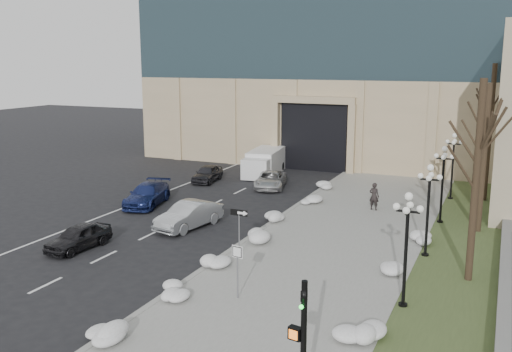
# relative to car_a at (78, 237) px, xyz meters

# --- Properties ---
(ground) EXTENTS (160.00, 160.00, 0.00)m
(ground) POSITION_rel_car_a_xyz_m (8.51, -6.51, -0.66)
(ground) COLOR black
(ground) RESTS_ON ground
(sidewalk) EXTENTS (9.00, 40.00, 0.12)m
(sidewalk) POSITION_rel_car_a_xyz_m (12.01, 7.49, -0.60)
(sidewalk) COLOR #959690
(sidewalk) RESTS_ON ground
(curb) EXTENTS (0.30, 40.00, 0.14)m
(curb) POSITION_rel_car_a_xyz_m (7.51, 7.49, -0.59)
(curb) COLOR #959690
(curb) RESTS_ON ground
(grass_strip) EXTENTS (4.00, 40.00, 0.10)m
(grass_strip) POSITION_rel_car_a_xyz_m (18.51, 7.49, -0.61)
(grass_strip) COLOR #3C4B25
(grass_strip) RESTS_ON ground
(stone_wall) EXTENTS (0.50, 30.00, 0.70)m
(stone_wall) POSITION_rel_car_a_xyz_m (20.51, 9.49, -0.31)
(stone_wall) COLOR slate
(stone_wall) RESTS_ON ground
(car_a) EXTENTS (1.88, 3.98, 1.31)m
(car_a) POSITION_rel_car_a_xyz_m (0.00, 0.00, 0.00)
(car_a) COLOR black
(car_a) RESTS_ON ground
(car_b) EXTENTS (2.45, 4.88, 1.54)m
(car_b) POSITION_rel_car_a_xyz_m (3.36, 5.64, 0.11)
(car_b) COLOR #A9ADB1
(car_b) RESTS_ON ground
(car_c) EXTENTS (3.16, 5.36, 1.46)m
(car_c) POSITION_rel_car_a_xyz_m (-1.97, 9.13, 0.07)
(car_c) COLOR navy
(car_c) RESTS_ON ground
(car_d) EXTENTS (3.15, 4.94, 1.27)m
(car_d) POSITION_rel_car_a_xyz_m (3.70, 17.45, -0.02)
(car_d) COLOR #BCBCBC
(car_d) RESTS_ON ground
(car_e) EXTENTS (2.10, 4.13, 1.35)m
(car_e) POSITION_rel_car_a_xyz_m (-1.86, 17.47, 0.02)
(car_e) COLOR #2C2C30
(car_e) RESTS_ON ground
(pedestrian) EXTENTS (0.72, 0.54, 1.81)m
(pedestrian) POSITION_rel_car_a_xyz_m (12.53, 13.68, 0.37)
(pedestrian) COLOR black
(pedestrian) RESTS_ON sidewalk
(box_truck) EXTENTS (3.07, 6.77, 2.07)m
(box_truck) POSITION_rel_car_a_xyz_m (1.18, 22.13, 0.35)
(box_truck) COLOR silver
(box_truck) RESTS_ON ground
(one_way_sign) EXTENTS (0.95, 0.25, 2.57)m
(one_way_sign) POSITION_rel_car_a_xyz_m (8.55, 1.92, 1.46)
(one_way_sign) COLOR slate
(one_way_sign) RESTS_ON ground
(keep_sign) EXTENTS (0.51, 0.12, 2.37)m
(keep_sign) POSITION_rel_car_a_xyz_m (10.45, -2.53, 1.08)
(keep_sign) COLOR slate
(keep_sign) RESTS_ON ground
(snow_clump_a) EXTENTS (1.10, 1.60, 0.36)m
(snow_clump_a) POSITION_rel_car_a_xyz_m (7.64, -7.96, -0.36)
(snow_clump_a) COLOR white
(snow_clump_a) RESTS_ON sidewalk
(snow_clump_b) EXTENTS (1.10, 1.60, 0.36)m
(snow_clump_b) POSITION_rel_car_a_xyz_m (7.98, -3.43, -0.36)
(snow_clump_b) COLOR white
(snow_clump_b) RESTS_ON sidewalk
(snow_clump_c) EXTENTS (1.10, 1.60, 0.36)m
(snow_clump_c) POSITION_rel_car_a_xyz_m (7.74, 0.64, -0.36)
(snow_clump_c) COLOR white
(snow_clump_c) RESTS_ON sidewalk
(snow_clump_d) EXTENTS (1.10, 1.60, 0.36)m
(snow_clump_d) POSITION_rel_car_a_xyz_m (8.09, 4.71, -0.36)
(snow_clump_d) COLOR white
(snow_clump_d) RESTS_ON sidewalk
(snow_clump_e) EXTENTS (1.10, 1.60, 0.36)m
(snow_clump_e) POSITION_rel_car_a_xyz_m (7.63, 8.93, -0.36)
(snow_clump_e) COLOR white
(snow_clump_e) RESTS_ON sidewalk
(snow_clump_f) EXTENTS (1.10, 1.60, 0.36)m
(snow_clump_f) POSITION_rel_car_a_xyz_m (8.01, 13.54, -0.36)
(snow_clump_f) COLOR white
(snow_clump_f) RESTS_ON sidewalk
(snow_clump_g) EXTENTS (1.10, 1.60, 0.36)m
(snow_clump_g) POSITION_rel_car_a_xyz_m (7.91, 18.43, -0.36)
(snow_clump_g) COLOR white
(snow_clump_g) RESTS_ON sidewalk
(snow_clump_h) EXTENTS (1.10, 1.60, 0.36)m
(snow_clump_h) POSITION_rel_car_a_xyz_m (15.94, -3.81, -0.36)
(snow_clump_h) COLOR white
(snow_clump_h) RESTS_ON sidewalk
(snow_clump_i) EXTENTS (1.10, 1.60, 0.36)m
(snow_clump_i) POSITION_rel_car_a_xyz_m (15.85, 2.47, -0.36)
(snow_clump_i) COLOR white
(snow_clump_i) RESTS_ON sidewalk
(snow_clump_j) EXTENTS (1.10, 1.60, 0.36)m
(snow_clump_j) POSITION_rel_car_a_xyz_m (16.37, 8.06, -0.36)
(snow_clump_j) COLOR white
(snow_clump_j) RESTS_ON sidewalk
(lamppost_a) EXTENTS (1.18, 1.18, 4.76)m
(lamppost_a) POSITION_rel_car_a_xyz_m (16.81, -0.51, 2.42)
(lamppost_a) COLOR black
(lamppost_a) RESTS_ON ground
(lamppost_b) EXTENTS (1.18, 1.18, 4.76)m
(lamppost_b) POSITION_rel_car_a_xyz_m (16.81, 5.99, 2.42)
(lamppost_b) COLOR black
(lamppost_b) RESTS_ON ground
(lamppost_c) EXTENTS (1.18, 1.18, 4.76)m
(lamppost_c) POSITION_rel_car_a_xyz_m (16.81, 12.49, 2.42)
(lamppost_c) COLOR black
(lamppost_c) RESTS_ON ground
(lamppost_d) EXTENTS (1.18, 1.18, 4.76)m
(lamppost_d) POSITION_rel_car_a_xyz_m (16.81, 18.99, 2.42)
(lamppost_d) COLOR black
(lamppost_d) RESTS_ON ground
(tree_near) EXTENTS (3.20, 3.20, 9.00)m
(tree_near) POSITION_rel_car_a_xyz_m (19.01, 3.49, 5.17)
(tree_near) COLOR black
(tree_near) RESTS_ON ground
(tree_mid) EXTENTS (3.20, 3.20, 8.50)m
(tree_mid) POSITION_rel_car_a_xyz_m (19.01, 11.49, 4.85)
(tree_mid) COLOR black
(tree_mid) RESTS_ON ground
(tree_far) EXTENTS (3.20, 3.20, 9.50)m
(tree_far) POSITION_rel_car_a_xyz_m (19.01, 19.49, 5.49)
(tree_far) COLOR black
(tree_far) RESTS_ON ground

